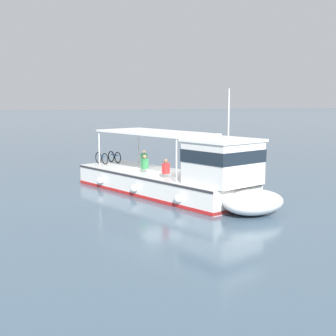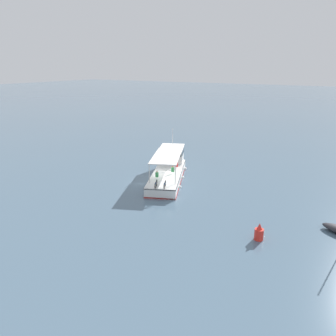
# 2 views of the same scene
# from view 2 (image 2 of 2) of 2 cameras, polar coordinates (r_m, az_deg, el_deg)

# --- Properties ---
(ground_plane) EXTENTS (400.00, 400.00, 0.00)m
(ground_plane) POSITION_cam_2_polar(r_m,az_deg,el_deg) (36.74, -1.55, -2.64)
(ground_plane) COLOR slate
(ferry_main) EXTENTS (12.91, 7.77, 5.32)m
(ferry_main) POSITION_cam_2_polar(r_m,az_deg,el_deg) (38.45, 0.22, -0.09)
(ferry_main) COLOR white
(ferry_main) RESTS_ON ground
(channel_buoy) EXTENTS (0.70, 0.70, 1.40)m
(channel_buoy) POSITION_cam_2_polar(r_m,az_deg,el_deg) (26.05, 15.87, -11.06)
(channel_buoy) COLOR red
(channel_buoy) RESTS_ON ground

